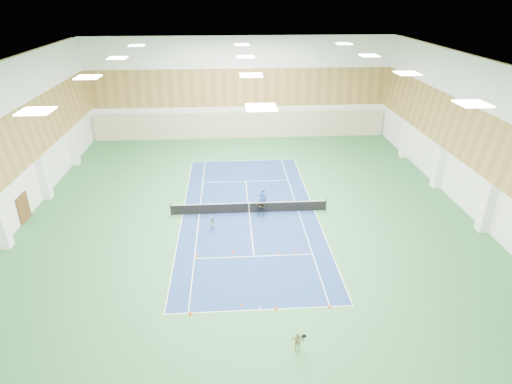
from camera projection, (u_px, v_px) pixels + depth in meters
ground at (249, 213)px, 35.43m from camera, size 40.00×40.00×0.00m
room_shell at (249, 144)px, 32.84m from camera, size 36.00×40.00×12.00m
wood_cladding at (248, 119)px, 31.98m from camera, size 36.00×40.00×8.00m
ceiling_light_grid at (248, 65)px, 30.29m from camera, size 21.40×25.40×0.06m
court_surface at (249, 213)px, 35.43m from camera, size 10.97×23.77×0.01m
tennis_balls_scatter at (249, 212)px, 35.41m from camera, size 10.57×22.77×0.07m
tennis_net at (249, 207)px, 35.19m from camera, size 12.80×0.10×1.10m
back_curtain at (241, 125)px, 52.52m from camera, size 35.40×0.16×3.20m
door_left_b at (24, 208)px, 33.88m from camera, size 0.08×1.80×2.20m
coach at (263, 199)px, 35.62m from camera, size 0.80×0.61×1.95m
child_court at (213, 224)px, 32.57m from camera, size 0.68×0.61×1.16m
child_apron at (297, 342)px, 21.77m from camera, size 0.69×0.37×1.12m
ball_cart at (261, 211)px, 34.74m from camera, size 0.62×0.62×0.97m
cone_svc_a at (197, 255)px, 29.58m from camera, size 0.22×0.22×0.24m
cone_svc_b at (233, 252)px, 29.99m from camera, size 0.21×0.21×0.23m
cone_svc_c at (278, 252)px, 29.91m from camera, size 0.21×0.21×0.23m
cone_svc_d at (296, 250)px, 30.18m from camera, size 0.17×0.17×0.19m
cone_base_a at (190, 313)px, 24.33m from camera, size 0.23×0.23×0.25m
cone_base_b at (241, 303)px, 25.08m from camera, size 0.19×0.19×0.21m
cone_base_c at (277, 308)px, 24.71m from camera, size 0.21×0.21×0.23m
cone_base_d at (330, 306)px, 24.88m from camera, size 0.21×0.21×0.23m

